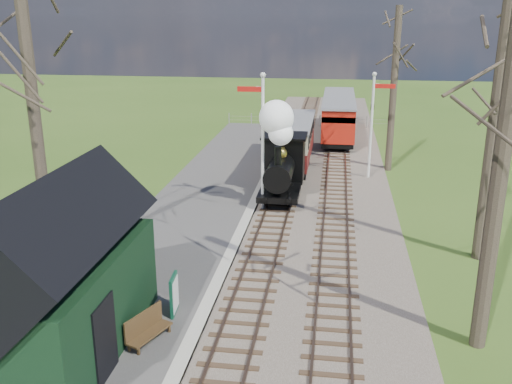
# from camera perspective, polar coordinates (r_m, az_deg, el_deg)

# --- Properties ---
(distant_hills) EXTENTS (114.40, 48.00, 22.02)m
(distant_hills) POSITION_cam_1_polar(r_m,az_deg,el_deg) (76.76, 6.86, -1.45)
(distant_hills) COLOR #385B23
(distant_hills) RESTS_ON ground
(ballast_bed) EXTENTS (8.00, 60.00, 0.10)m
(ballast_bed) POSITION_cam_1_polar(r_m,az_deg,el_deg) (31.46, 5.68, 1.62)
(ballast_bed) COLOR brown
(ballast_bed) RESTS_ON ground
(track_near) EXTENTS (1.60, 60.00, 0.15)m
(track_near) POSITION_cam_1_polar(r_m,az_deg,el_deg) (31.52, 3.32, 1.80)
(track_near) COLOR brown
(track_near) RESTS_ON ground
(track_far) EXTENTS (1.60, 60.00, 0.15)m
(track_far) POSITION_cam_1_polar(r_m,az_deg,el_deg) (31.43, 8.05, 1.61)
(track_far) COLOR brown
(track_far) RESTS_ON ground
(platform) EXTENTS (5.00, 44.00, 0.20)m
(platform) POSITION_cam_1_polar(r_m,az_deg,el_deg) (24.56, -6.46, -2.92)
(platform) COLOR #474442
(platform) RESTS_ON ground
(coping_strip) EXTENTS (0.40, 44.00, 0.21)m
(coping_strip) POSITION_cam_1_polar(r_m,az_deg,el_deg) (24.10, -1.15, -3.20)
(coping_strip) COLOR #B2AD9E
(coping_strip) RESTS_ON ground
(station_shed) EXTENTS (3.25, 6.30, 4.78)m
(station_shed) POSITION_cam_1_polar(r_m,az_deg,el_deg) (15.36, -19.01, -8.01)
(station_shed) COLOR black
(station_shed) RESTS_ON platform
(semaphore_near) EXTENTS (1.22, 0.24, 6.22)m
(semaphore_near) POSITION_cam_1_polar(r_m,az_deg,el_deg) (24.97, 0.51, 5.95)
(semaphore_near) COLOR silver
(semaphore_near) RESTS_ON ground
(semaphore_far) EXTENTS (1.22, 0.24, 5.72)m
(semaphore_far) POSITION_cam_1_polar(r_m,az_deg,el_deg) (30.76, 11.64, 7.30)
(semaphore_far) COLOR silver
(semaphore_far) RESTS_ON ground
(bare_trees) EXTENTS (15.51, 22.39, 12.00)m
(bare_trees) POSITION_cam_1_polar(r_m,az_deg,el_deg) (18.69, 4.56, 6.91)
(bare_trees) COLOR #382D23
(bare_trees) RESTS_ON ground
(fence_line) EXTENTS (12.60, 0.08, 1.00)m
(fence_line) POSITION_cam_1_polar(r_m,az_deg,el_deg) (45.03, 5.25, 7.13)
(fence_line) COLOR slate
(fence_line) RESTS_ON ground
(locomotive) EXTENTS (1.95, 4.54, 4.87)m
(locomotive) POSITION_cam_1_polar(r_m,az_deg,el_deg) (26.66, 2.55, 3.62)
(locomotive) COLOR black
(locomotive) RESTS_ON ground
(coach) EXTENTS (2.27, 7.79, 2.39)m
(coach) POSITION_cam_1_polar(r_m,az_deg,el_deg) (32.68, 3.61, 5.13)
(coach) COLOR black
(coach) RESTS_ON ground
(red_carriage_a) EXTENTS (2.23, 5.51, 2.34)m
(red_carriage_a) POSITION_cam_1_polar(r_m,az_deg,el_deg) (38.75, 8.23, 6.91)
(red_carriage_a) COLOR black
(red_carriage_a) RESTS_ON ground
(red_carriage_b) EXTENTS (2.23, 5.51, 2.34)m
(red_carriage_b) POSITION_cam_1_polar(r_m,az_deg,el_deg) (44.17, 8.25, 8.21)
(red_carriage_b) COLOR black
(red_carriage_b) RESTS_ON ground
(sign_board) EXTENTS (0.16, 0.81, 1.19)m
(sign_board) POSITION_cam_1_polar(r_m,az_deg,el_deg) (17.03, -8.18, -10.10)
(sign_board) COLOR #0F472E
(sign_board) RESTS_ON platform
(bench) EXTENTS (0.94, 1.51, 0.84)m
(bench) POSITION_cam_1_polar(r_m,az_deg,el_deg) (15.94, -10.92, -13.16)
(bench) COLOR #4A331A
(bench) RESTS_ON platform
(person) EXTENTS (0.44, 0.60, 1.51)m
(person) POSITION_cam_1_polar(r_m,az_deg,el_deg) (16.44, -12.89, -10.82)
(person) COLOR #1A1D2E
(person) RESTS_ON platform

